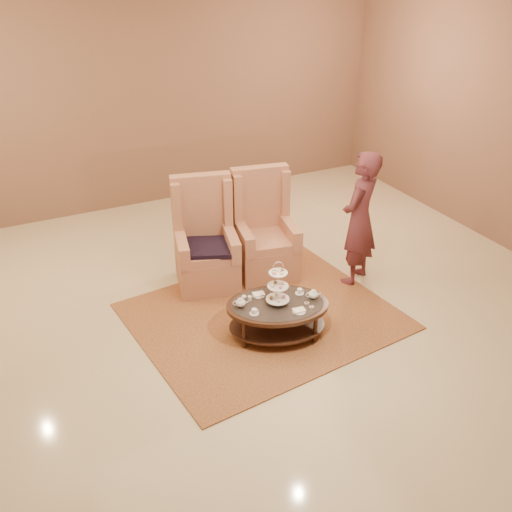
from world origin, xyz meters
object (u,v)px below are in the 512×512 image
armchair_left (206,249)px  person (359,219)px  armchair_right (264,238)px  tea_table (277,309)px

armchair_left → person: (1.73, -0.82, 0.40)m
armchair_left → armchair_right: size_ratio=1.00×
tea_table → armchair_right: size_ratio=0.95×
tea_table → armchair_left: size_ratio=0.95×
tea_table → armchair_left: (-0.27, 1.44, 0.13)m
armchair_right → person: person is taller
armchair_right → person: bearing=-28.6°
armchair_right → tea_table: bearing=-100.3°
tea_table → armchair_left: bearing=119.6°
armchair_right → person: 1.28m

